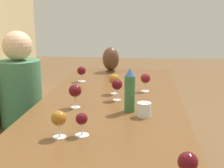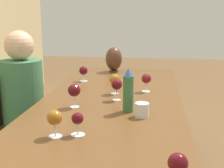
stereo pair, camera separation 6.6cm
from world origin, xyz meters
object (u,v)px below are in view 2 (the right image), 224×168
Objects in this scene: wine_glass_3 at (117,85)px; wine_glass_5 at (83,71)px; wine_glass_1 at (115,80)px; water_bottle at (128,91)px; wine_glass_0 at (74,91)px; water_tumbler at (142,110)px; person_far at (25,100)px; wine_glass_4 at (178,164)px; wine_glass_2 at (55,118)px; wine_glass_6 at (78,120)px; wine_glass_7 at (146,79)px; chair_far at (16,120)px; vase at (114,59)px.

wine_glass_5 is at bearing 33.50° from wine_glass_3.
wine_glass_3 is at bearing -168.34° from wine_glass_1.
wine_glass_0 is at bearing 83.64° from water_bottle.
water_bottle is 2.03× the size of wine_glass_5.
water_tumbler is 1.12m from person_far.
wine_glass_5 is (1.60, 0.70, -0.00)m from wine_glass_4.
wine_glass_2 reaches higher than wine_glass_6.
person_far reaches higher than wine_glass_3.
wine_glass_2 is 1.02m from wine_glass_7.
wine_glass_2 is at bearing -144.90° from chair_far.
chair_far is (-0.02, 1.05, -0.37)m from wine_glass_7.
wine_glass_2 is at bearing 55.55° from wine_glass_4.
vase is 1.86× the size of wine_glass_4.
wine_glass_1 is (0.36, -0.21, -0.00)m from wine_glass_0.
vase is 1.12m from chair_far.
water_bottle is 1.81× the size of wine_glass_1.
water_tumbler is at bearing -117.99° from chair_far.
wine_glass_5 is 0.62m from wine_glass_7.
wine_glass_4 is at bearing -162.99° from wine_glass_1.
wine_glass_4 reaches higher than water_tumbler.
wine_glass_5 is (-0.47, 0.20, -0.04)m from vase.
wine_glass_1 reaches higher than wine_glass_6.
water_bottle is 1.09× the size of vase.
water_bottle is 0.55m from wine_glass_2.
wine_glass_0 is 1.14× the size of wine_glass_5.
wine_glass_4 is 1.72m from person_far.
wine_glass_1 is at bearing 24.44° from water_tumbler.
chair_far reaches higher than wine_glass_7.
wine_glass_7 is at bearing -67.90° from wine_glass_1.
wine_glass_7 is at bearing -23.90° from wine_glass_2.
wine_glass_1 is at bearing -30.52° from wine_glass_0.
vase is 1.82× the size of wine_glass_2.
water_bottle is at bearing 16.34° from wine_glass_4.
wine_glass_3 is 1.06× the size of wine_glass_7.
wine_glass_7 is 0.99m from person_far.
wine_glass_0 is at bearing 73.84° from water_tumbler.
wine_glass_3 is 1.11× the size of wine_glass_4.
water_bottle reaches higher than wine_glass_5.
wine_glass_2 is (-0.44, 0.32, -0.04)m from water_bottle.
water_bottle is 1.27m from vase.
wine_glass_5 is at bearing 6.48° from wine_glass_2.
wine_glass_7 reaches higher than wine_glass_5.
vase reaches higher than wine_glass_6.
wine_glass_6 is at bearing -71.33° from wine_glass_2.
person_far is (0.23, 0.78, -0.21)m from wine_glass_3.
wine_glass_2 is at bearing 167.53° from wine_glass_1.
wine_glass_4 is (-0.39, -0.56, -0.00)m from wine_glass_2.
wine_glass_0 is (0.13, 0.44, 0.07)m from water_tumbler.
vase is at bearing 8.13° from wine_glass_1.
person_far is (0.56, 0.96, -0.14)m from water_tumbler.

